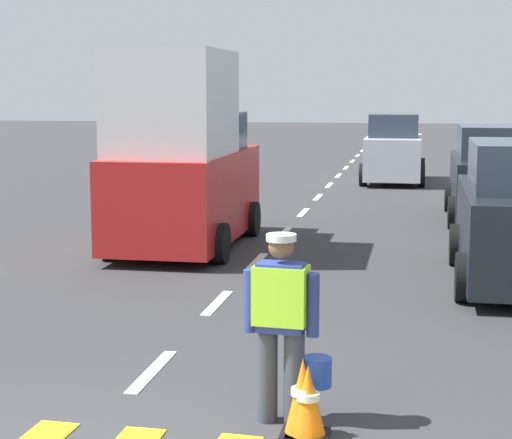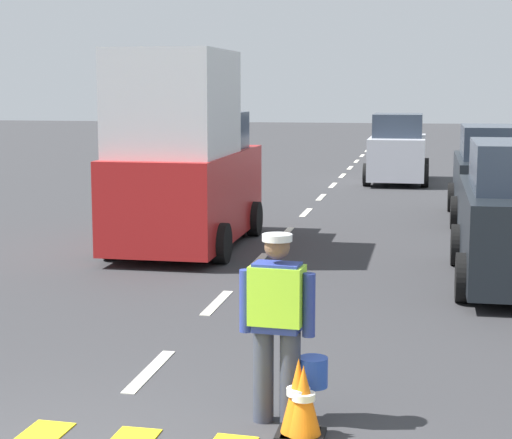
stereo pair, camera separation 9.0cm
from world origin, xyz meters
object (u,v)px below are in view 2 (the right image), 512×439
traffic_cone_far (298,397)px  car_parked_far (496,177)px  road_worker (280,319)px  car_outgoing_far (398,151)px  delivery_truck (184,160)px  traffic_cone_near (303,402)px

traffic_cone_far → car_parked_far: car_parked_far is taller
traffic_cone_far → road_worker: bearing=127.9°
road_worker → car_parked_far: 12.96m
road_worker → car_outgoing_far: (0.31, 20.34, 0.05)m
car_parked_far → delivery_truck: bearing=-141.4°
road_worker → traffic_cone_far: road_worker is taller
traffic_cone_near → delivery_truck: delivery_truck is taller
traffic_cone_near → delivery_truck: 9.09m
road_worker → car_outgoing_far: bearing=89.1°
traffic_cone_near → car_parked_far: car_parked_far is taller
traffic_cone_near → traffic_cone_far: bearing=143.7°
traffic_cone_far → car_outgoing_far: car_outgoing_far is taller
road_worker → car_outgoing_far: 20.34m
traffic_cone_near → car_outgoing_far: 20.65m
car_outgoing_far → delivery_truck: bearing=-105.4°
traffic_cone_far → delivery_truck: (-3.28, 8.32, 1.28)m
traffic_cone_near → traffic_cone_far: size_ratio=0.93×
road_worker → traffic_cone_far: size_ratio=2.50×
road_worker → car_parked_far: car_parked_far is taller
road_worker → traffic_cone_far: 0.69m
road_worker → delivery_truck: (-3.08, 8.06, 0.68)m
car_outgoing_far → traffic_cone_far: bearing=-90.3°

